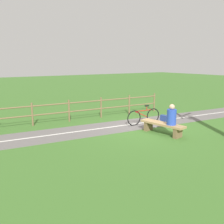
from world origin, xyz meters
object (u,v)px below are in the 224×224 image
(person_seated, at_px, (172,116))
(backpack, at_px, (164,119))
(bicycle, at_px, (144,116))
(bench, at_px, (162,126))

(person_seated, xyz_separation_m, backpack, (1.58, -1.21, -0.60))
(bicycle, relative_size, backpack, 4.41)
(bench, xyz_separation_m, backpack, (1.18, -1.28, -0.12))
(person_seated, xyz_separation_m, bicycle, (1.98, -0.32, -0.43))
(person_seated, distance_m, backpack, 2.08)
(bicycle, bearing_deg, bench, 82.00)
(bench, relative_size, person_seated, 2.42)
(person_seated, bearing_deg, backpack, -46.85)
(bicycle, height_order, backpack, bicycle)
(backpack, bearing_deg, person_seated, 142.54)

